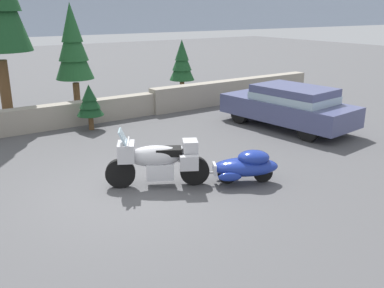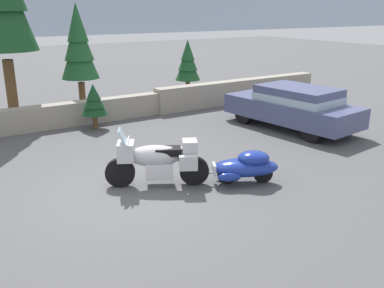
% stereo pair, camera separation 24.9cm
% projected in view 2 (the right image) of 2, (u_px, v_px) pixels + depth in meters
% --- Properties ---
extents(ground_plane, '(80.00, 80.00, 0.00)m').
position_uv_depth(ground_plane, '(127.00, 193.00, 9.19)').
color(ground_plane, '#4C4C4F').
extents(stone_guard_wall, '(24.00, 0.61, 0.94)m').
position_uv_depth(stone_guard_wall, '(54.00, 115.00, 14.06)').
color(stone_guard_wall, gray).
rests_on(stone_guard_wall, ground).
extents(touring_motorcycle, '(2.10, 1.39, 1.33)m').
position_uv_depth(touring_motorcycle, '(157.00, 159.00, 9.38)').
color(touring_motorcycle, black).
rests_on(touring_motorcycle, ground).
extents(car_shaped_trailer, '(2.11, 1.37, 0.76)m').
position_uv_depth(car_shaped_trailer, '(246.00, 166.00, 9.59)').
color(car_shaped_trailer, black).
rests_on(car_shaped_trailer, ground).
extents(sedan_at_right_edge, '(2.33, 4.68, 1.41)m').
position_uv_depth(sedan_at_right_edge, '(293.00, 106.00, 13.89)').
color(sedan_at_right_edge, black).
rests_on(sedan_at_right_edge, ground).
extents(pine_tree_secondary, '(1.39, 1.39, 4.04)m').
position_uv_depth(pine_tree_secondary, '(78.00, 45.00, 15.53)').
color(pine_tree_secondary, brown).
rests_on(pine_tree_secondary, ground).
extents(pine_tree_far_right, '(1.09, 1.09, 2.56)m').
position_uv_depth(pine_tree_far_right, '(188.00, 62.00, 18.33)').
color(pine_tree_far_right, brown).
rests_on(pine_tree_far_right, ground).
extents(pine_sapling_farther, '(0.87, 0.87, 1.50)m').
position_uv_depth(pine_sapling_farther, '(94.00, 101.00, 13.81)').
color(pine_sapling_farther, brown).
rests_on(pine_sapling_farther, ground).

